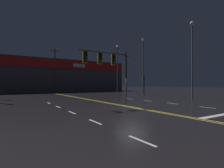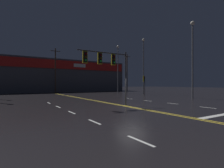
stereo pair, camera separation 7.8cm
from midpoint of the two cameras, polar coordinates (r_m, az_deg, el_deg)
The scene contains 9 objects.
ground_plane at distance 15.21m, azimuth 6.55°, elevation -7.54°, with size 200.00×200.00×0.00m, color black.
road_markings at distance 15.01m, azimuth 12.71°, elevation -7.62°, with size 15.75×60.00×0.01m.
traffic_signal_median at distance 15.20m, azimuth -1.79°, elevation 7.08°, with size 4.80×0.36×4.96m.
traffic_signal_corner_northeast at distance 31.14m, azimuth 10.57°, elevation 0.94°, with size 0.42×0.36×3.44m.
streetlight_near_right at distance 26.96m, azimuth 24.89°, elevation 10.06°, with size 0.56×0.56×10.71m.
streetlight_far_left at distance 39.78m, azimuth 1.99°, elevation 6.80°, with size 0.56×0.56×10.75m.
streetlight_far_right at distance 36.45m, azimuth 10.30°, elevation 7.91°, with size 0.56×0.56×11.31m.
building_backdrop at distance 48.66m, azimuth -20.76°, elevation 2.47°, with size 41.82×10.23×8.25m.
utility_pole_row at distance 42.10m, azimuth -19.01°, elevation 4.68°, with size 45.59×0.26×10.71m.
Camera 2 is at (-9.34, -11.84, 1.97)m, focal length 28.00 mm.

